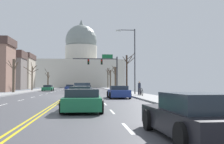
{
  "coord_description": "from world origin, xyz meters",
  "views": [
    {
      "loc": [
        2.16,
        -32.82,
        1.44
      ],
      "look_at": [
        8.32,
        31.66,
        4.24
      ],
      "focal_mm": 43.38,
      "sensor_mm": 36.0,
      "label": 1
    }
  ],
  "objects": [
    {
      "name": "bare_tree_00",
      "position": [
        8.98,
        52.32,
        3.53
      ],
      "size": [
        1.49,
        2.52,
        6.41
      ],
      "color": "#4C3D2D",
      "rests_on": "ground"
    },
    {
      "name": "bare_tree_02",
      "position": [
        8.75,
        10.66,
        3.41
      ],
      "size": [
        2.04,
        2.09,
        6.22
      ],
      "color": "#423328",
      "rests_on": "ground"
    },
    {
      "name": "bare_tree_06",
      "position": [
        8.48,
        37.9,
        2.83
      ],
      "size": [
        1.53,
        2.26,
        5.68
      ],
      "color": "#4C3D2D",
      "rests_on": "ground"
    },
    {
      "name": "flank_building_00",
      "position": [
        -18.43,
        47.75,
        5.08
      ],
      "size": [
        10.2,
        10.15,
        10.06
      ],
      "color": "#B2A38E",
      "rests_on": "ground"
    },
    {
      "name": "flank_building_01",
      "position": [
        -17.02,
        34.97,
        4.74
      ],
      "size": [
        8.33,
        6.9,
        9.36
      ],
      "color": "slate",
      "rests_on": "ground"
    },
    {
      "name": "pickup_truck_near_02",
      "position": [
        1.68,
        0.5,
        0.7
      ],
      "size": [
        2.47,
        5.42,
        1.55
      ],
      "color": "#ADB2B7",
      "rests_on": "ground"
    },
    {
      "name": "sedan_near_05",
      "position": [
        1.97,
        -18.54,
        0.56
      ],
      "size": [
        2.12,
        4.34,
        1.16
      ],
      "color": "#1E7247",
      "rests_on": "ground"
    },
    {
      "name": "bare_tree_03",
      "position": [
        -8.88,
        9.6,
        2.89
      ],
      "size": [
        2.28,
        3.26,
        5.07
      ],
      "color": "brown",
      "rests_on": "ground"
    },
    {
      "name": "signal_gantry",
      "position": [
        5.35,
        14.78,
        4.75
      ],
      "size": [
        7.91,
        0.41,
        6.49
      ],
      "color": "#28282D",
      "rests_on": "ground"
    },
    {
      "name": "bare_tree_05",
      "position": [
        -8.56,
        22.09,
        2.95
      ],
      "size": [
        2.84,
        1.9,
        5.45
      ],
      "color": "brown",
      "rests_on": "ground"
    },
    {
      "name": "sedan_near_06",
      "position": [
        5.02,
        -25.93,
        0.56
      ],
      "size": [
        2.09,
        4.48,
        1.2
      ],
      "color": "black",
      "rests_on": "ground"
    },
    {
      "name": "capitol_building",
      "position": [
        0.0,
        79.8,
        9.1
      ],
      "size": [
        33.89,
        20.82,
        28.3
      ],
      "color": "beige",
      "rests_on": "ground"
    },
    {
      "name": "bicycle_parked",
      "position": [
        8.26,
        -3.17,
        0.49
      ],
      "size": [
        0.12,
        1.77,
        0.85
      ],
      "color": "black",
      "rests_on": "ground"
    },
    {
      "name": "pedestrian_00",
      "position": [
        8.44,
        -1.2,
        1.02
      ],
      "size": [
        0.35,
        0.34,
        1.59
      ],
      "color": "black",
      "rests_on": "ground"
    },
    {
      "name": "sedan_near_01",
      "position": [
        1.94,
        5.84,
        0.58
      ],
      "size": [
        2.19,
        4.66,
        1.26
      ],
      "color": "black",
      "rests_on": "ground"
    },
    {
      "name": "street_lamp_right",
      "position": [
        7.89,
        0.42,
        4.97
      ],
      "size": [
        2.41,
        0.24,
        8.17
      ],
      "color": "#333338",
      "rests_on": "ground"
    },
    {
      "name": "sedan_near_04",
      "position": [
        1.69,
        -11.77,
        0.57
      ],
      "size": [
        2.04,
        4.48,
        1.23
      ],
      "color": "#1E7247",
      "rests_on": "ground"
    },
    {
      "name": "sedan_near_03",
      "position": [
        5.39,
        -5.83,
        0.58
      ],
      "size": [
        2.11,
        4.46,
        1.23
      ],
      "color": "navy",
      "rests_on": "ground"
    },
    {
      "name": "sedan_near_00",
      "position": [
        2.04,
        11.68,
        0.57
      ],
      "size": [
        2.21,
        4.46,
        1.18
      ],
      "color": "navy",
      "rests_on": "ground"
    },
    {
      "name": "sedan_oncoming_00",
      "position": [
        -5.33,
        21.23,
        0.56
      ],
      "size": [
        1.96,
        4.58,
        1.19
      ],
      "color": "#1E7247",
      "rests_on": "ground"
    },
    {
      "name": "bare_tree_01",
      "position": [
        -7.88,
        39.46,
        2.48
      ],
      "size": [
        1.39,
        1.34,
        5.25
      ],
      "color": "#4C3D2D",
      "rests_on": "ground"
    },
    {
      "name": "ground",
      "position": [
        0.0,
        -0.0,
        0.02
      ],
      "size": [
        20.0,
        180.0,
        0.2
      ],
      "color": "#48484D"
    },
    {
      "name": "bare_tree_04",
      "position": [
        8.56,
        26.5,
        2.82
      ],
      "size": [
        1.17,
        2.46,
        5.46
      ],
      "color": "#4C3D2D",
      "rests_on": "ground"
    },
    {
      "name": "sedan_oncoming_01",
      "position": [
        -1.55,
        30.03,
        0.59
      ],
      "size": [
        2.23,
        4.6,
        1.23
      ],
      "color": "navy",
      "rests_on": "ground"
    }
  ]
}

